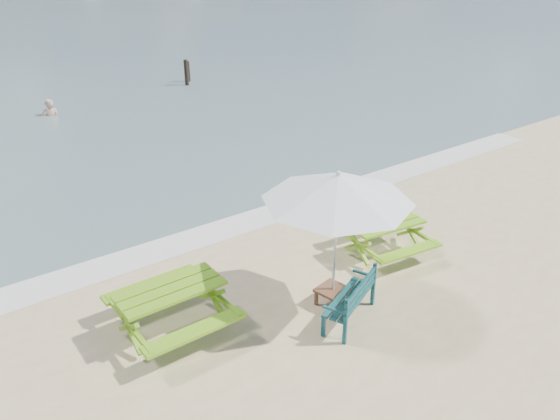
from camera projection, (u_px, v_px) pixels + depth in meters
foam_strip at (227, 228)px, 12.23m from camera, size 22.00×0.90×0.01m
picnic_table_left at (172, 310)px, 8.85m from camera, size 1.70×1.89×0.81m
picnic_table_right at (385, 239)px, 11.07m from camera, size 1.73×1.88×0.73m
park_bench at (349, 307)px, 9.15m from camera, size 1.37×0.92×0.80m
side_table at (332, 296)px, 9.58m from camera, size 0.59×0.59×0.32m
patio_umbrella at (338, 188)px, 8.67m from camera, size 2.95×2.95×2.47m
beer_bottle at (387, 220)px, 10.81m from camera, size 0.07×0.07×0.27m
swimmer at (52, 123)px, 20.54m from camera, size 0.73×0.55×1.82m
mooring_pilings at (187, 74)px, 24.82m from camera, size 0.58×0.78×1.34m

